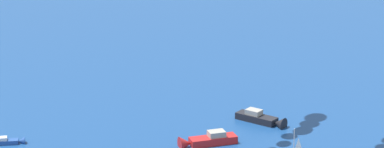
{
  "coord_description": "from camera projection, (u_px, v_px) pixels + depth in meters",
  "views": [
    {
      "loc": [
        -124.75,
        4.61,
        56.08
      ],
      "look_at": [
        -0.78,
        0.51,
        18.82
      ],
      "focal_mm": 74.81,
      "sensor_mm": 36.0,
      "label": 1
    }
  ],
  "objects": [
    {
      "name": "motorboat_far_stbd",
      "position": [
        205.0,
        140.0,
        150.25
      ],
      "size": [
        5.83,
        11.47,
        3.23
      ],
      "color": "#B21E1E",
      "rests_on": "ground_plane"
    },
    {
      "name": "motorboat_offshore",
      "position": [
        9.0,
        141.0,
        150.82
      ],
      "size": [
        2.39,
        6.54,
        1.86
      ],
      "color": "#23478C",
      "rests_on": "ground_plane"
    },
    {
      "name": "motorboat_near_centre",
      "position": [
        263.0,
        119.0,
        161.59
      ],
      "size": [
        8.91,
        10.19,
        3.14
      ],
      "color": "black",
      "rests_on": "ground_plane"
    }
  ]
}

